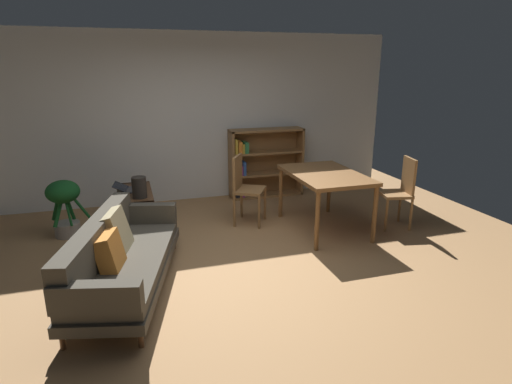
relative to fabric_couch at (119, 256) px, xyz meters
name	(u,v)px	position (x,y,z in m)	size (l,w,h in m)	color
ground_plane	(235,264)	(1.22, 0.18, -0.36)	(8.16, 8.16, 0.00)	#A87A4C
back_wall_panel	(193,118)	(1.22, 2.88, 0.99)	(6.80, 0.10, 2.70)	silver
fabric_couch	(119,256)	(0.00, 0.00, 0.00)	(1.22, 2.19, 0.76)	#56351E
media_console	(136,209)	(0.21, 1.78, -0.11)	(0.47, 1.05, 0.50)	#56351E
open_laptop	(130,189)	(0.15, 1.86, 0.17)	(0.43, 0.37, 0.11)	#333338
desk_speaker	(139,187)	(0.27, 1.47, 0.28)	(0.19, 0.19, 0.28)	#2D2823
potted_floor_plant	(64,202)	(-0.68, 1.67, 0.11)	(0.55, 0.42, 0.76)	#9E9389
dining_table	(325,179)	(2.67, 0.90, 0.36)	(0.89, 1.36, 0.80)	brown
dining_chair_near	(245,185)	(1.70, 1.45, 0.19)	(0.56, 0.57, 0.98)	olive
dining_chair_far	(401,189)	(3.71, 0.68, 0.18)	(0.45, 0.47, 0.98)	olive
bookshelf	(262,162)	(2.35, 2.69, 0.22)	(1.26, 0.34, 1.16)	olive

